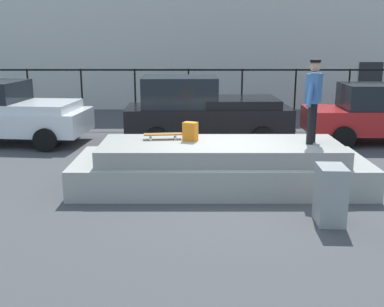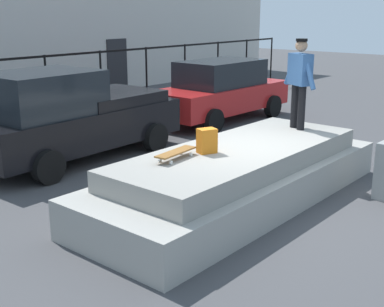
{
  "view_description": "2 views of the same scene",
  "coord_description": "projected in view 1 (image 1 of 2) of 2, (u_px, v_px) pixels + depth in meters",
  "views": [
    {
      "loc": [
        -0.8,
        -9.3,
        3.01
      ],
      "look_at": [
        -0.82,
        1.43,
        0.37
      ],
      "focal_mm": 44.25,
      "sensor_mm": 36.0,
      "label": 1
    },
    {
      "loc": [
        -6.96,
        -4.58,
        3.1
      ],
      "look_at": [
        0.15,
        1.42,
        0.5
      ],
      "focal_mm": 48.41,
      "sensor_mm": 36.0,
      "label": 2
    }
  ],
  "objects": [
    {
      "name": "ground_plane",
      "position": [
        231.0,
        187.0,
        9.75
      ],
      "size": [
        60.0,
        60.0,
        0.0
      ],
      "primitive_type": "plane",
      "color": "#424244"
    },
    {
      "name": "backpack",
      "position": [
        191.0,
        131.0,
        9.76
      ],
      "size": [
        0.34,
        0.29,
        0.39
      ],
      "primitive_type": "cube",
      "rotation": [
        0.0,
        0.0,
        5.87
      ],
      "color": "orange",
      "rests_on": "concrete_ledge"
    },
    {
      "name": "warehouse_building",
      "position": [
        210.0,
        32.0,
        22.54
      ],
      "size": [
        34.3,
        6.6,
        6.52
      ],
      "color": "beige",
      "rests_on": "ground_plane"
    },
    {
      "name": "fence_row",
      "position": [
        216.0,
        87.0,
        16.31
      ],
      "size": [
        24.06,
        0.06,
        1.97
      ],
      "color": "black",
      "rests_on": "ground_plane"
    },
    {
      "name": "skateboard",
      "position": [
        164.0,
        135.0,
        9.92
      ],
      "size": [
        0.82,
        0.29,
        0.12
      ],
      "color": "brown",
      "rests_on": "concrete_ledge"
    },
    {
      "name": "car_white_pickup_near",
      "position": [
        11.0,
        113.0,
        13.68
      ],
      "size": [
        4.27,
        2.48,
        1.79
      ],
      "color": "white",
      "rests_on": "ground_plane"
    },
    {
      "name": "utility_box",
      "position": [
        331.0,
        195.0,
        7.79
      ],
      "size": [
        0.47,
        0.62,
        0.97
      ],
      "primitive_type": "cube",
      "rotation": [
        0.0,
        0.0,
        -0.05
      ],
      "color": "gray",
      "rests_on": "ground_plane"
    },
    {
      "name": "car_black_pickup_mid",
      "position": [
        203.0,
        111.0,
        13.61
      ],
      "size": [
        4.72,
        2.17,
        1.93
      ],
      "color": "black",
      "rests_on": "ground_plane"
    },
    {
      "name": "skateboarder",
      "position": [
        314.0,
        95.0,
        9.36
      ],
      "size": [
        0.49,
        0.88,
        1.66
      ],
      "color": "black",
      "rests_on": "concrete_ledge"
    },
    {
      "name": "concrete_ledge",
      "position": [
        221.0,
        166.0,
        9.74
      ],
      "size": [
        5.94,
        2.15,
        0.93
      ],
      "color": "#9E9B93",
      "rests_on": "ground_plane"
    }
  ]
}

